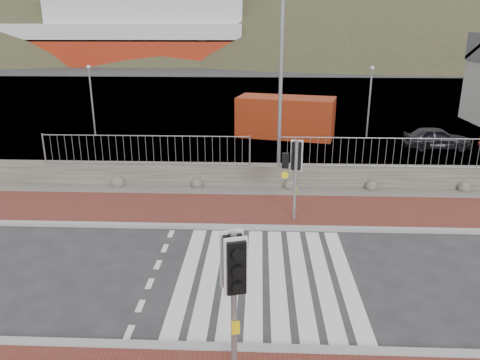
{
  "coord_description": "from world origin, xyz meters",
  "views": [
    {
      "loc": [
        -0.22,
        -10.96,
        6.39
      ],
      "look_at": [
        -0.82,
        3.0,
        1.68
      ],
      "focal_mm": 35.0,
      "sensor_mm": 36.0,
      "label": 1
    }
  ],
  "objects_px": {
    "ferry": "(111,29)",
    "shipping_container": "(286,117)",
    "traffic_signal_near": "(234,274)",
    "traffic_signal_far": "(295,163)",
    "car_a": "(437,138)",
    "streetlight": "(285,62)"
  },
  "relations": [
    {
      "from": "streetlight",
      "to": "shipping_container",
      "type": "relative_size",
      "value": 1.58
    },
    {
      "from": "streetlight",
      "to": "shipping_container",
      "type": "height_order",
      "value": "streetlight"
    },
    {
      "from": "traffic_signal_near",
      "to": "shipping_container",
      "type": "bearing_deg",
      "value": 67.79
    },
    {
      "from": "shipping_container",
      "to": "car_a",
      "type": "relative_size",
      "value": 1.62
    },
    {
      "from": "streetlight",
      "to": "car_a",
      "type": "relative_size",
      "value": 2.55
    },
    {
      "from": "traffic_signal_far",
      "to": "car_a",
      "type": "relative_size",
      "value": 0.82
    },
    {
      "from": "traffic_signal_near",
      "to": "traffic_signal_far",
      "type": "xyz_separation_m",
      "value": [
        1.59,
        7.39,
        -0.12
      ]
    },
    {
      "from": "ferry",
      "to": "traffic_signal_far",
      "type": "height_order",
      "value": "ferry"
    },
    {
      "from": "ferry",
      "to": "shipping_container",
      "type": "relative_size",
      "value": 9.0
    },
    {
      "from": "shipping_container",
      "to": "car_a",
      "type": "height_order",
      "value": "shipping_container"
    },
    {
      "from": "ferry",
      "to": "traffic_signal_near",
      "type": "relative_size",
      "value": 16.89
    },
    {
      "from": "traffic_signal_near",
      "to": "shipping_container",
      "type": "xyz_separation_m",
      "value": [
        1.94,
        19.85,
        -0.99
      ]
    },
    {
      "from": "traffic_signal_near",
      "to": "ferry",
      "type": "bearing_deg",
      "value": 91.93
    },
    {
      "from": "ferry",
      "to": "shipping_container",
      "type": "height_order",
      "value": "ferry"
    },
    {
      "from": "traffic_signal_near",
      "to": "shipping_container",
      "type": "distance_m",
      "value": 19.97
    },
    {
      "from": "shipping_container",
      "to": "streetlight",
      "type": "bearing_deg",
      "value": -80.34
    },
    {
      "from": "traffic_signal_near",
      "to": "car_a",
      "type": "xyz_separation_m",
      "value": [
        9.85,
        17.33,
        -1.56
      ]
    },
    {
      "from": "ferry",
      "to": "traffic_signal_near",
      "type": "bearing_deg",
      "value": -71.45
    },
    {
      "from": "ferry",
      "to": "streetlight",
      "type": "height_order",
      "value": "ferry"
    },
    {
      "from": "car_a",
      "to": "streetlight",
      "type": "bearing_deg",
      "value": 123.7
    },
    {
      "from": "traffic_signal_far",
      "to": "shipping_container",
      "type": "relative_size",
      "value": 0.5
    },
    {
      "from": "ferry",
      "to": "traffic_signal_near",
      "type": "distance_m",
      "value": 75.52
    }
  ]
}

